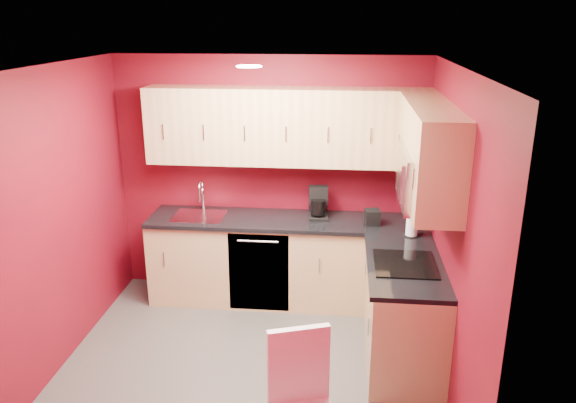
% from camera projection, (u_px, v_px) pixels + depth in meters
% --- Properties ---
extents(floor, '(3.20, 3.20, 0.00)m').
position_uv_depth(floor, '(250.00, 364.00, 4.84)').
color(floor, '#44413F').
rests_on(floor, ground).
extents(ceiling, '(3.20, 3.20, 0.00)m').
position_uv_depth(ceiling, '(242.00, 68.00, 4.05)').
color(ceiling, white).
rests_on(ceiling, wall_back).
extents(wall_back, '(3.20, 0.00, 3.20)m').
position_uv_depth(wall_back, '(271.00, 177.00, 5.86)').
color(wall_back, maroon).
rests_on(wall_back, floor).
extents(wall_front, '(3.20, 0.00, 3.20)m').
position_uv_depth(wall_front, '(199.00, 329.00, 3.03)').
color(wall_front, maroon).
rests_on(wall_front, floor).
extents(wall_left, '(0.00, 3.00, 3.00)m').
position_uv_depth(wall_left, '(54.00, 222.00, 4.59)').
color(wall_left, maroon).
rests_on(wall_left, floor).
extents(wall_right, '(0.00, 3.00, 3.00)m').
position_uv_depth(wall_right, '(453.00, 237.00, 4.29)').
color(wall_right, maroon).
rests_on(wall_right, floor).
extents(base_cabinets_back, '(2.80, 0.60, 0.87)m').
position_uv_depth(base_cabinets_back, '(287.00, 261.00, 5.81)').
color(base_cabinets_back, tan).
rests_on(base_cabinets_back, floor).
extents(base_cabinets_right, '(0.60, 1.30, 0.87)m').
position_uv_depth(base_cabinets_right, '(403.00, 313.00, 4.81)').
color(base_cabinets_right, tan).
rests_on(base_cabinets_right, floor).
extents(countertop_back, '(2.80, 0.63, 0.04)m').
position_uv_depth(countertop_back, '(287.00, 221.00, 5.66)').
color(countertop_back, black).
rests_on(countertop_back, base_cabinets_back).
extents(countertop_right, '(0.63, 1.27, 0.04)m').
position_uv_depth(countertop_right, '(405.00, 265.00, 4.66)').
color(countertop_right, black).
rests_on(countertop_right, base_cabinets_right).
extents(upper_cabinets_back, '(2.80, 0.35, 0.75)m').
position_uv_depth(upper_cabinets_back, '(288.00, 127.00, 5.49)').
color(upper_cabinets_back, tan).
rests_on(upper_cabinets_back, wall_back).
extents(upper_cabinets_right, '(0.35, 1.55, 0.75)m').
position_uv_depth(upper_cabinets_right, '(428.00, 142.00, 4.52)').
color(upper_cabinets_right, tan).
rests_on(upper_cabinets_right, wall_right).
extents(microwave, '(0.42, 0.76, 0.42)m').
position_uv_depth(microwave, '(426.00, 177.00, 4.37)').
color(microwave, silver).
rests_on(microwave, upper_cabinets_right).
extents(cooktop, '(0.50, 0.55, 0.01)m').
position_uv_depth(cooktop, '(405.00, 264.00, 4.62)').
color(cooktop, black).
rests_on(cooktop, countertop_right).
extents(sink, '(0.52, 0.42, 0.35)m').
position_uv_depth(sink, '(199.00, 212.00, 5.74)').
color(sink, silver).
rests_on(sink, countertop_back).
extents(dishwasher_front, '(0.60, 0.02, 0.82)m').
position_uv_depth(dishwasher_front, '(259.00, 273.00, 5.56)').
color(dishwasher_front, black).
rests_on(dishwasher_front, base_cabinets_back).
extents(downlight, '(0.20, 0.20, 0.01)m').
position_uv_depth(downlight, '(249.00, 66.00, 4.34)').
color(downlight, white).
rests_on(downlight, ceiling).
extents(coffee_maker, '(0.21, 0.27, 0.32)m').
position_uv_depth(coffee_maker, '(318.00, 203.00, 5.62)').
color(coffee_maker, black).
rests_on(coffee_maker, countertop_back).
extents(napkin_holder, '(0.16, 0.16, 0.15)m').
position_uv_depth(napkin_holder, '(372.00, 217.00, 5.48)').
color(napkin_holder, black).
rests_on(napkin_holder, countertop_back).
extents(paper_towel, '(0.16, 0.16, 0.25)m').
position_uv_depth(paper_towel, '(412.00, 223.00, 5.18)').
color(paper_towel, white).
rests_on(paper_towel, countertop_right).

